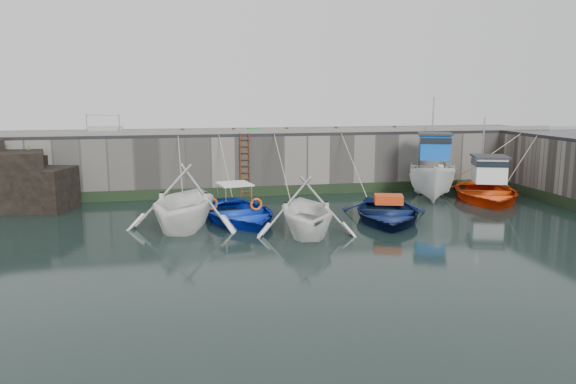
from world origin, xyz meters
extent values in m
plane|color=black|center=(0.00, 0.00, 0.00)|extent=(120.00, 120.00, 0.00)
cube|color=slate|center=(0.00, 12.50, 1.50)|extent=(30.00, 5.00, 3.00)
cube|color=black|center=(0.00, 12.50, 3.08)|extent=(30.00, 5.00, 0.16)
cube|color=slate|center=(0.00, 10.15, 3.26)|extent=(30.00, 0.30, 0.20)
cube|color=black|center=(0.00, 9.96, 0.25)|extent=(30.00, 0.08, 0.50)
cube|color=black|center=(-13.00, 9.00, 1.30)|extent=(4.05, 3.66, 2.60)
cube|color=black|center=(-11.20, 8.40, 0.95)|extent=(2.96, 2.83, 1.90)
cube|color=black|center=(-12.20, 9.60, 1.15)|extent=(2.01, 1.83, 2.30)
cone|color=#2D591E|center=(-12.60, 8.80, 2.18)|extent=(0.44, 0.44, 0.45)
cone|color=#2D591E|center=(-11.50, 8.20, 1.68)|extent=(0.44, 0.44, 0.45)
cone|color=#2D591E|center=(-12.00, 9.80, 2.58)|extent=(0.44, 0.44, 0.45)
cylinder|color=#3F1E0F|center=(-2.22, 9.92, 1.60)|extent=(0.07, 0.07, 3.20)
cylinder|color=#3F1E0F|center=(-1.78, 9.92, 1.60)|extent=(0.07, 0.07, 3.20)
cube|color=#3F1E0F|center=(-2.00, 9.90, 0.25)|extent=(0.44, 0.06, 0.05)
cube|color=#3F1E0F|center=(-2.00, 9.90, 0.58)|extent=(0.44, 0.06, 0.05)
cube|color=#3F1E0F|center=(-2.00, 9.90, 0.91)|extent=(0.44, 0.06, 0.05)
cube|color=#3F1E0F|center=(-2.00, 9.90, 1.24)|extent=(0.44, 0.06, 0.05)
cube|color=#3F1E0F|center=(-2.00, 9.90, 1.57)|extent=(0.44, 0.06, 0.05)
cube|color=#3F1E0F|center=(-2.00, 9.90, 1.90)|extent=(0.44, 0.06, 0.05)
cube|color=#3F1E0F|center=(-2.00, 9.90, 2.23)|extent=(0.44, 0.06, 0.05)
cube|color=#3F1E0F|center=(-2.00, 9.90, 2.56)|extent=(0.44, 0.06, 0.05)
cube|color=#3F1E0F|center=(-2.00, 9.90, 2.89)|extent=(0.44, 0.06, 0.05)
imported|color=white|center=(-5.11, 3.80, 0.00)|extent=(5.76, 6.27, 2.78)
imported|color=#0C2DBC|center=(-2.91, 4.78, 0.00)|extent=(4.95, 6.19, 1.14)
imported|color=white|center=(-0.71, 1.99, 0.00)|extent=(4.49, 5.05, 2.44)
imported|color=#0B1844|center=(3.09, 3.63, 0.00)|extent=(5.34, 6.37, 1.13)
imported|color=white|center=(7.30, 8.29, 0.80)|extent=(4.29, 6.38, 2.31)
cube|color=blue|center=(7.08, 7.73, 2.56)|extent=(1.85, 1.91, 1.20)
cube|color=black|center=(7.08, 7.73, 2.91)|extent=(1.93, 1.99, 0.28)
cube|color=#262628|center=(7.08, 7.73, 3.20)|extent=(2.11, 2.17, 0.08)
cylinder|color=#A5A8AD|center=(7.75, 9.40, 3.46)|extent=(0.08, 0.08, 3.00)
imported|color=#F0410C|center=(9.50, 6.96, 0.29)|extent=(6.27, 7.35, 1.29)
cube|color=white|center=(9.30, 6.39, 1.54)|extent=(1.82, 1.88, 1.20)
cube|color=black|center=(9.30, 6.39, 1.89)|extent=(1.90, 1.96, 0.28)
cube|color=#262628|center=(9.30, 6.39, 2.18)|extent=(2.08, 2.14, 0.08)
cylinder|color=#A5A8AD|center=(9.90, 8.09, 2.44)|extent=(0.08, 0.08, 3.00)
cube|color=#167E2E|center=(-1.48, 10.30, 3.29)|extent=(0.58, 0.42, 0.27)
cylinder|color=#A5A8AD|center=(-9.50, 10.60, 3.66)|extent=(0.05, 0.05, 1.00)
cylinder|color=#A5A8AD|center=(-8.00, 10.60, 3.66)|extent=(0.05, 0.05, 1.00)
cylinder|color=#A5A8AD|center=(-8.75, 10.60, 4.12)|extent=(1.50, 0.05, 0.05)
cube|color=gray|center=(-8.75, 11.10, 3.25)|extent=(1.60, 0.35, 0.18)
cube|color=gray|center=(-8.75, 11.45, 3.43)|extent=(1.60, 0.35, 0.18)
cylinder|color=#3F1E0F|center=(-5.00, 10.25, 3.30)|extent=(0.18, 0.18, 0.28)
cylinder|color=#3F1E0F|center=(-2.50, 10.25, 3.30)|extent=(0.18, 0.18, 0.28)
cylinder|color=#3F1E0F|center=(0.20, 10.25, 3.30)|extent=(0.18, 0.18, 0.28)
cylinder|color=#3F1E0F|center=(2.80, 10.25, 3.30)|extent=(0.18, 0.18, 0.28)
cylinder|color=#3F1E0F|center=(6.00, 10.25, 3.30)|extent=(0.18, 0.18, 0.28)
camera|label=1|loc=(-5.32, -17.75, 5.18)|focal=35.00mm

